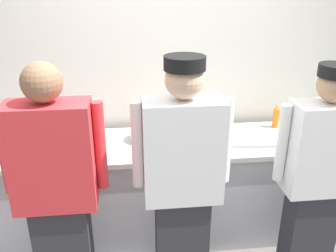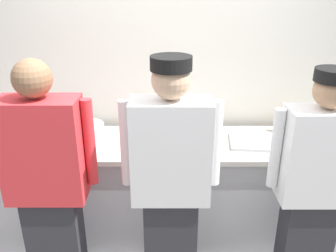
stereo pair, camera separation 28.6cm
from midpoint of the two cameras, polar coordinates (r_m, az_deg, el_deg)
wall_back at (r=3.19m, az=2.66°, el=8.16°), size 4.90×0.10×2.66m
prep_counter at (r=3.11m, az=2.76°, el=-10.07°), size 3.12×0.68×0.89m
chef_near_left at (r=2.35m, az=-15.50°, el=-9.35°), size 0.63×0.24×1.72m
chef_center at (r=2.26m, az=4.02°, el=-9.30°), size 0.62×0.24×1.74m
chef_far_right at (r=2.56m, az=25.44°, el=-8.80°), size 0.60×0.24×1.66m
plate_stack_front at (r=2.98m, az=8.67°, el=-1.48°), size 0.23×0.23×0.06m
plate_stack_rear at (r=2.93m, az=-1.05°, el=-1.30°), size 0.23×0.23×0.10m
mixing_bowl_steel at (r=2.97m, az=-10.72°, el=-1.02°), size 0.33×0.33×0.13m
sheet_tray at (r=2.99m, az=16.93°, el=-2.54°), size 0.48×0.38×0.02m
squeeze_bottle_primary at (r=3.25m, az=20.41°, el=0.71°), size 0.06×0.06×0.21m
squeeze_bottle_secondary at (r=3.14m, az=24.35°, el=-0.94°), size 0.05×0.05×0.18m
ramekin_green_sauce at (r=3.00m, az=-18.45°, el=-2.49°), size 0.09×0.09×0.04m
ramekin_yellow_sauce at (r=3.00m, az=4.70°, el=-1.30°), size 0.11×0.11×0.04m
deli_cup at (r=3.11m, az=-22.18°, el=-1.74°), size 0.09×0.09×0.08m
chefs_knife at (r=2.80m, az=5.01°, el=-3.46°), size 0.28×0.03×0.02m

